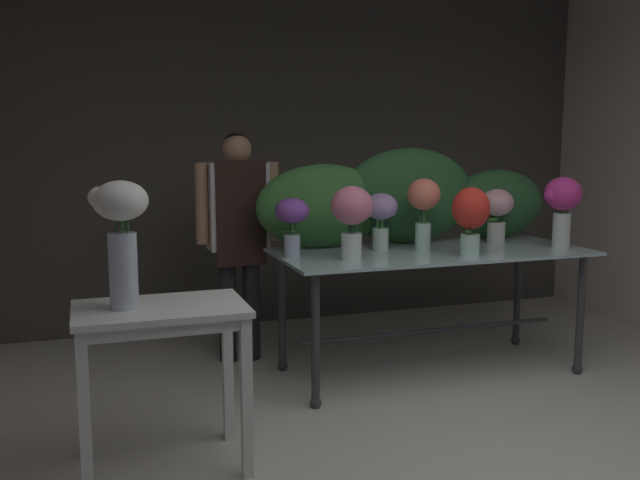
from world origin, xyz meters
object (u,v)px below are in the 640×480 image
(vase_magenta_tulips, at_px, (563,203))
(side_table_white, at_px, (161,330))
(florist, at_px, (238,223))
(vase_lilac_stock, at_px, (381,214))
(display_table_glass, at_px, (431,268))
(vase_violet_anemones, at_px, (292,219))
(vase_coral_lilies, at_px, (424,204))
(vase_white_roses_tall, at_px, (122,230))
(vase_rosy_hydrangea, at_px, (352,214))
(vase_scarlet_peonies, at_px, (471,215))
(vase_blush_ranunculus, at_px, (496,210))

(vase_magenta_tulips, bearing_deg, side_table_white, -167.04)
(florist, relative_size, vase_lilac_stock, 4.25)
(display_table_glass, distance_m, vase_lilac_stock, 0.49)
(florist, bearing_deg, side_table_white, -114.97)
(vase_violet_anemones, bearing_deg, vase_coral_lilies, -3.87)
(vase_violet_anemones, bearing_deg, side_table_white, -135.77)
(vase_white_roses_tall, bearing_deg, vase_lilac_stock, 29.03)
(florist, xyz_separation_m, vase_coral_lilies, (1.08, -0.67, 0.16))
(vase_rosy_hydrangea, xyz_separation_m, vase_coral_lilies, (0.56, 0.15, 0.03))
(side_table_white, bearing_deg, vase_rosy_hydrangea, 28.86)
(vase_lilac_stock, bearing_deg, florist, 146.13)
(vase_violet_anemones, bearing_deg, vase_magenta_tulips, -8.21)
(display_table_glass, bearing_deg, vase_scarlet_peonies, -67.05)
(vase_coral_lilies, xyz_separation_m, vase_blush_ranunculus, (0.62, 0.11, -0.07))
(vase_rosy_hydrangea, height_order, vase_blush_ranunculus, vase_rosy_hydrangea)
(vase_scarlet_peonies, relative_size, vase_violet_anemones, 1.18)
(vase_rosy_hydrangea, bearing_deg, vase_blush_ranunculus, 12.60)
(vase_rosy_hydrangea, distance_m, vase_magenta_tulips, 1.48)
(display_table_glass, xyz_separation_m, florist, (-1.15, 0.66, 0.27))
(display_table_glass, height_order, vase_magenta_tulips, vase_magenta_tulips)
(vase_rosy_hydrangea, relative_size, vase_magenta_tulips, 0.94)
(vase_lilac_stock, relative_size, vase_coral_lilies, 0.79)
(florist, xyz_separation_m, vase_magenta_tulips, (2.00, -0.87, 0.16))
(vase_blush_ranunculus, relative_size, vase_white_roses_tall, 0.65)
(side_table_white, xyz_separation_m, vase_lilac_stock, (1.52, 0.93, 0.39))
(vase_violet_anemones, relative_size, vase_coral_lilies, 0.77)
(florist, height_order, vase_violet_anemones, florist)
(display_table_glass, distance_m, vase_white_roses_tall, 2.21)
(vase_coral_lilies, distance_m, vase_white_roses_tall, 2.10)
(vase_scarlet_peonies, xyz_separation_m, vase_lilac_stock, (-0.44, 0.38, -0.02))
(florist, distance_m, vase_white_roses_tall, 1.73)
(display_table_glass, relative_size, vase_blush_ranunculus, 5.36)
(side_table_white, height_order, vase_blush_ranunculus, vase_blush_ranunculus)
(vase_lilac_stock, xyz_separation_m, vase_magenta_tulips, (1.17, -0.31, 0.06))
(side_table_white, xyz_separation_m, vase_scarlet_peonies, (1.96, 0.55, 0.41))
(florist, xyz_separation_m, vase_lilac_stock, (0.83, -0.56, 0.09))
(vase_white_roses_tall, bearing_deg, vase_blush_ranunculus, 20.09)
(vase_violet_anemones, distance_m, vase_white_roses_tall, 1.38)
(florist, distance_m, vase_rosy_hydrangea, 0.98)
(florist, height_order, vase_scarlet_peonies, florist)
(vase_violet_anemones, relative_size, vase_blush_ranunculus, 0.96)
(vase_blush_ranunculus, bearing_deg, vase_magenta_tulips, -45.73)
(display_table_glass, distance_m, side_table_white, 2.02)
(vase_lilac_stock, distance_m, vase_violet_anemones, 0.62)
(side_table_white, bearing_deg, vase_white_roses_tall, 179.90)
(vase_violet_anemones, xyz_separation_m, vase_coral_lilies, (0.87, -0.06, 0.07))
(vase_scarlet_peonies, distance_m, vase_white_roses_tall, 2.19)
(vase_lilac_stock, distance_m, vase_blush_ranunculus, 0.87)
(florist, relative_size, vase_magenta_tulips, 3.35)
(florist, height_order, vase_blush_ranunculus, florist)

